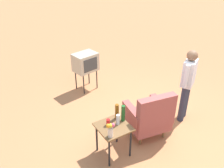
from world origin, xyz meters
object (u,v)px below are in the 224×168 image
Objects in this scene: bottle_wine_green at (123,113)px; tv_on_stand at (85,62)px; soda_can_red at (108,122)px; bottle_tall_amber at (117,112)px; side_table at (113,130)px; flower_vase at (110,129)px; armchair at (149,116)px; person_standing at (188,82)px; bottle_short_clear at (118,120)px.

tv_on_stand is at bearing -100.06° from bottle_wine_green.
bottle_tall_amber is at bearing -160.78° from soda_can_red.
flower_vase is at bearing 47.03° from side_table.
tv_on_stand reaches higher than side_table.
armchair is 0.87m from side_table.
person_standing reaches higher than bottle_tall_amber.
bottle_short_clear is 1.64× the size of soda_can_red.
person_standing is 1.98m from soda_can_red.
person_standing is (-1.04, -0.06, 0.44)m from armchair.
tv_on_stand is at bearing -105.20° from side_table.
bottle_wine_green reaches higher than soda_can_red.
soda_can_red is at bearing -113.77° from flower_vase.
side_table is 0.62× the size of tv_on_stand.
flower_vase is at bearing 72.23° from tv_on_stand.
soda_can_red is at bearing -2.36° from armchair.
bottle_wine_green is 0.49m from flower_vase.
bottle_tall_amber reaches higher than bottle_short_clear.
bottle_wine_green is 0.16m from bottle_short_clear.
bottle_short_clear is at bearing 63.12° from bottle_tall_amber.
bottle_tall_amber is 1.13× the size of flower_vase.
side_table is 0.34m from bottle_tall_amber.
flower_vase is (0.28, 0.20, 0.05)m from bottle_short_clear.
tv_on_stand reaches higher than bottle_tall_amber.
armchair reaches higher than bottle_wine_green.
person_standing is 5.47× the size of bottle_tall_amber.
armchair is at bearing 177.64° from soda_can_red.
person_standing reaches higher than bottle_wine_green.
bottle_wine_green is at bearing 79.94° from tv_on_stand.
tv_on_stand reaches higher than bottle_wine_green.
bottle_short_clear is 0.18m from soda_can_red.
soda_can_red is (0.16, -0.07, -0.04)m from bottle_short_clear.
soda_can_red is 0.46× the size of flower_vase.
armchair reaches higher than soda_can_red.
tv_on_stand is 0.63× the size of person_standing.
armchair is at bearing 94.89° from tv_on_stand.
bottle_wine_green is (0.63, -0.01, 0.30)m from armchair.
bottle_wine_green is at bearing -149.71° from flower_vase.
bottle_wine_green is 1.21× the size of flower_vase.
bottle_short_clear is at bearing -173.96° from side_table.
flower_vase is (0.18, 0.19, 0.24)m from side_table.
person_standing reaches higher than armchair.
person_standing is 1.74m from bottle_tall_amber.
armchair is 1.03× the size of tv_on_stand.
tv_on_stand is (0.20, -2.39, 0.28)m from armchair.
bottle_tall_amber is (0.06, -0.11, -0.01)m from bottle_wine_green.
side_table is 2.42× the size of flower_vase.
bottle_wine_green is 2.62× the size of soda_can_red.
bottle_tall_amber is (-0.08, -0.15, 0.05)m from bottle_short_clear.
side_table is 0.19m from soda_can_red.
flower_vase reaches higher than bottle_short_clear.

